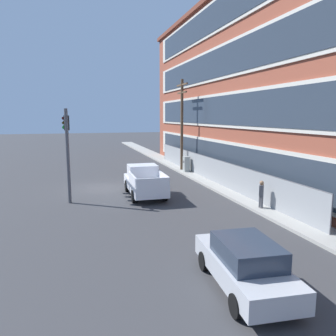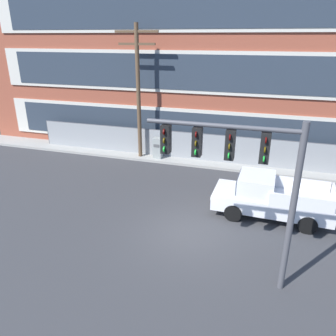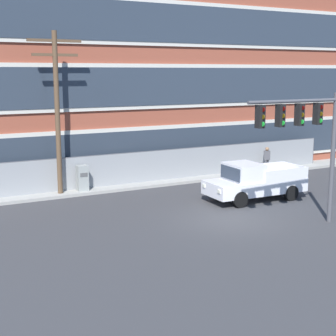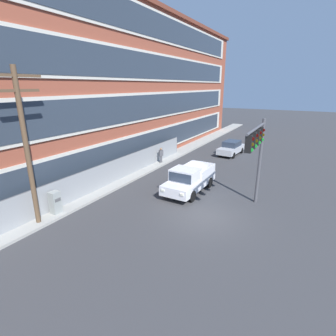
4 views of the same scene
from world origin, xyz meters
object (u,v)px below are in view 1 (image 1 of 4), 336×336
Objects in this scene: traffic_signal_mast at (67,132)px; pickup_truck_white at (144,182)px; electrical_cabinet at (186,165)px; pedestrian_near_cabinet at (261,193)px; utility_pole_near_corner at (182,121)px; sedan_silver at (245,264)px.

traffic_signal_mast is 5.84m from pickup_truck_white.
pedestrian_near_cabinet is (12.52, -0.07, 0.20)m from electrical_cabinet.
pickup_truck_white is at bearing 77.55° from traffic_signal_mast.
utility_pole_near_corner is (-7.46, 10.23, 0.60)m from traffic_signal_mast.
electrical_cabinet is at bearing 179.68° from pedestrian_near_cabinet.
sedan_silver is 2.94× the size of electrical_cabinet.
utility_pole_near_corner is (-20.95, 5.12, 3.99)m from sedan_silver.
pickup_truck_white is (1.05, 4.74, -3.25)m from traffic_signal_mast.
electrical_cabinet is (1.25, 0.03, -4.01)m from utility_pole_near_corner.
utility_pole_near_corner reaches higher than traffic_signal_mast.
utility_pole_near_corner reaches higher than pickup_truck_white.
sedan_silver is (12.44, 0.37, -0.14)m from pickup_truck_white.
traffic_signal_mast is 1.25× the size of sedan_silver.
utility_pole_near_corner is 5.55× the size of electrical_cabinet.
utility_pole_near_corner is at bearing 166.26° from sedan_silver.
traffic_signal_mast reaches higher than pedestrian_near_cabinet.
pickup_truck_white reaches higher than sedan_silver.
traffic_signal_mast is at bearing -121.75° from pedestrian_near_cabinet.
electrical_cabinet is (-6.21, 10.26, -3.41)m from traffic_signal_mast.
pickup_truck_white is 1.18× the size of sedan_silver.
utility_pole_near_corner reaches higher than sedan_silver.
traffic_signal_mast is at bearing -58.79° from electrical_cabinet.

